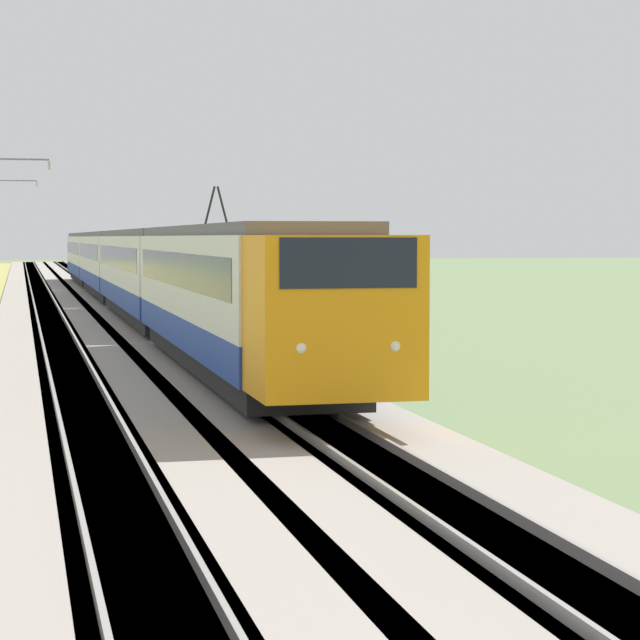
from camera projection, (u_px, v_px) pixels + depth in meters
The scene contains 5 objects.
ballast_main at pixel (49, 319), 53.91m from camera, with size 240.00×4.40×0.30m.
ballast_adjacent at pixel (142, 318), 54.85m from camera, with size 240.00×4.40×0.30m.
track_main at pixel (49, 319), 53.91m from camera, with size 240.00×1.57×0.45m.
track_adjacent at pixel (142, 318), 54.85m from camera, with size 240.00×1.57×0.45m.
passenger_train at pixel (129, 264), 60.96m from camera, with size 83.40×2.90×5.09m.
Camera 1 is at (-5.05, 1.19, 3.72)m, focal length 70.00 mm.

